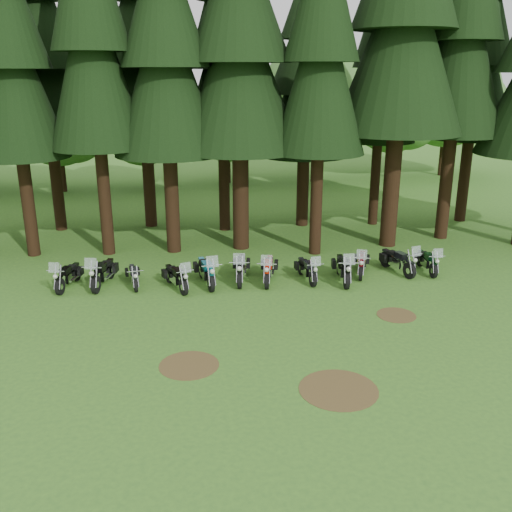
# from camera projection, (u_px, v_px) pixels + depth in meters

# --- Properties ---
(ground) EXTENTS (120.00, 120.00, 0.00)m
(ground) POSITION_uv_depth(u_px,v_px,m) (275.00, 330.00, 19.25)
(ground) COLOR #356523
(ground) RESTS_ON ground
(pine_front_2) EXTENTS (4.32, 4.32, 16.22)m
(pine_front_2) POSITION_uv_depth(u_px,v_px,m) (7.00, 36.00, 24.01)
(pine_front_2) COLOR black
(pine_front_2) RESTS_ON ground
(pine_front_3) EXTENTS (4.32, 4.32, 17.57)m
(pine_front_3) POSITION_uv_depth(u_px,v_px,m) (89.00, 16.00, 23.98)
(pine_front_3) COLOR black
(pine_front_3) RESTS_ON ground
(pine_front_4) EXTENTS (4.95, 4.95, 16.33)m
(pine_front_4) POSITION_uv_depth(u_px,v_px,m) (164.00, 35.00, 24.57)
(pine_front_4) COLOR black
(pine_front_4) RESTS_ON ground
(pine_front_5) EXTENTS (5.81, 5.81, 16.72)m
(pine_front_5) POSITION_uv_depth(u_px,v_px,m) (239.00, 30.00, 25.02)
(pine_front_5) COLOR black
(pine_front_5) RESTS_ON ground
(pine_front_6) EXTENTS (4.15, 4.15, 16.75)m
(pine_front_6) POSITION_uv_depth(u_px,v_px,m) (322.00, 28.00, 24.17)
(pine_front_6) COLOR black
(pine_front_6) RESTS_ON ground
(pine_front_8) EXTENTS (4.79, 4.79, 18.63)m
(pine_front_8) POSITION_uv_depth(u_px,v_px,m) (465.00, 6.00, 26.37)
(pine_front_8) COLOR black
(pine_front_8) RESTS_ON ground
(pine_back_1) EXTENTS (4.52, 4.52, 16.22)m
(pine_back_1) POSITION_uv_depth(u_px,v_px,m) (41.00, 41.00, 28.34)
(pine_back_1) COLOR black
(pine_back_1) RESTS_ON ground
(pine_back_2) EXTENTS (4.85, 4.85, 16.30)m
(pine_back_2) POSITION_uv_depth(u_px,v_px,m) (141.00, 41.00, 29.09)
(pine_back_2) COLOR black
(pine_back_2) RESTS_ON ground
(pine_back_3) EXTENTS (4.35, 4.35, 16.20)m
(pine_back_3) POSITION_uv_depth(u_px,v_px,m) (222.00, 41.00, 28.33)
(pine_back_3) COLOR black
(pine_back_3) RESTS_ON ground
(pine_back_4) EXTENTS (4.94, 4.94, 13.78)m
(pine_back_4) POSITION_uv_depth(u_px,v_px,m) (306.00, 72.00, 29.72)
(pine_back_4) COLOR black
(pine_back_4) RESTS_ON ground
(pine_back_5) EXTENTS (3.94, 3.94, 16.33)m
(pine_back_5) POSITION_uv_depth(u_px,v_px,m) (384.00, 41.00, 29.47)
(pine_back_5) COLOR black
(pine_back_5) RESTS_ON ground
(pine_back_6) EXTENTS (4.59, 4.59, 16.58)m
(pine_back_6) POSITION_uv_depth(u_px,v_px,m) (480.00, 39.00, 30.14)
(pine_back_6) COLOR black
(pine_back_6) RESTS_ON ground
(decid_2) EXTENTS (6.72, 6.53, 8.40)m
(decid_2) POSITION_uv_depth(u_px,v_px,m) (61.00, 121.00, 39.44)
(decid_2) COLOR black
(decid_2) RESTS_ON ground
(decid_3) EXTENTS (6.12, 5.95, 7.65)m
(decid_3) POSITION_uv_depth(u_px,v_px,m) (146.00, 126.00, 40.75)
(decid_3) COLOR black
(decid_3) RESTS_ON ground
(decid_4) EXTENTS (5.93, 5.76, 7.41)m
(decid_4) POSITION_uv_depth(u_px,v_px,m) (231.00, 125.00, 42.84)
(decid_4) COLOR black
(decid_4) RESTS_ON ground
(decid_5) EXTENTS (8.45, 8.21, 10.56)m
(decid_5) POSITION_uv_depth(u_px,v_px,m) (321.00, 100.00, 42.68)
(decid_5) COLOR black
(decid_5) RESTS_ON ground
(decid_6) EXTENTS (7.06, 6.86, 8.82)m
(decid_6) POSITION_uv_depth(u_px,v_px,m) (396.00, 112.00, 45.18)
(decid_6) COLOR black
(decid_6) RESTS_ON ground
(decid_7) EXTENTS (8.44, 8.20, 10.55)m
(decid_7) POSITION_uv_depth(u_px,v_px,m) (453.00, 98.00, 45.37)
(decid_7) COLOR black
(decid_7) RESTS_ON ground
(dirt_patch_0) EXTENTS (1.80, 1.80, 0.01)m
(dirt_patch_0) POSITION_uv_depth(u_px,v_px,m) (189.00, 365.00, 16.93)
(dirt_patch_0) COLOR #4C3D1E
(dirt_patch_0) RESTS_ON ground
(dirt_patch_1) EXTENTS (1.40, 1.40, 0.01)m
(dirt_patch_1) POSITION_uv_depth(u_px,v_px,m) (396.00, 315.00, 20.38)
(dirt_patch_1) COLOR #4C3D1E
(dirt_patch_1) RESTS_ON ground
(dirt_patch_2) EXTENTS (2.20, 2.20, 0.01)m
(dirt_patch_2) POSITION_uv_depth(u_px,v_px,m) (338.00, 389.00, 15.64)
(dirt_patch_2) COLOR #4C3D1E
(dirt_patch_2) RESTS_ON ground
(motorcycle_0) EXTENTS (0.87, 2.24, 1.42)m
(motorcycle_0) POSITION_uv_depth(u_px,v_px,m) (68.00, 276.00, 22.84)
(motorcycle_0) COLOR black
(motorcycle_0) RESTS_ON ground
(motorcycle_1) EXTENTS (0.91, 2.47, 1.56)m
(motorcycle_1) POSITION_uv_depth(u_px,v_px,m) (103.00, 274.00, 23.02)
(motorcycle_1) COLOR black
(motorcycle_1) RESTS_ON ground
(motorcycle_2) EXTENTS (0.41, 1.95, 0.80)m
(motorcycle_2) POSITION_uv_depth(u_px,v_px,m) (134.00, 276.00, 23.04)
(motorcycle_2) COLOR black
(motorcycle_2) RESTS_ON ground
(motorcycle_3) EXTENTS (1.03, 2.20, 1.42)m
(motorcycle_3) POSITION_uv_depth(u_px,v_px,m) (176.00, 278.00, 22.71)
(motorcycle_3) COLOR black
(motorcycle_3) RESTS_ON ground
(motorcycle_4) EXTENTS (0.67, 2.53, 1.59)m
(motorcycle_4) POSITION_uv_depth(u_px,v_px,m) (206.00, 272.00, 23.17)
(motorcycle_4) COLOR black
(motorcycle_4) RESTS_ON ground
(motorcycle_5) EXTENTS (0.75, 2.51, 1.57)m
(motorcycle_5) POSITION_uv_depth(u_px,v_px,m) (241.00, 269.00, 23.55)
(motorcycle_5) COLOR black
(motorcycle_5) RESTS_ON ground
(motorcycle_6) EXTENTS (0.88, 2.41, 1.52)m
(motorcycle_6) POSITION_uv_depth(u_px,v_px,m) (268.00, 270.00, 23.47)
(motorcycle_6) COLOR black
(motorcycle_6) RESTS_ON ground
(motorcycle_7) EXTENTS (0.49, 2.18, 1.36)m
(motorcycle_7) POSITION_uv_depth(u_px,v_px,m) (307.00, 270.00, 23.62)
(motorcycle_7) COLOR black
(motorcycle_7) RESTS_ON ground
(motorcycle_8) EXTENTS (0.65, 2.52, 1.58)m
(motorcycle_8) POSITION_uv_depth(u_px,v_px,m) (343.00, 269.00, 23.49)
(motorcycle_8) COLOR black
(motorcycle_8) RESTS_ON ground
(motorcycle_9) EXTENTS (1.05, 2.22, 1.43)m
(motorcycle_9) POSITION_uv_depth(u_px,v_px,m) (361.00, 264.00, 24.34)
(motorcycle_9) COLOR black
(motorcycle_9) RESTS_ON ground
(motorcycle_10) EXTENTS (0.90, 2.38, 1.51)m
(motorcycle_10) POSITION_uv_depth(u_px,v_px,m) (398.00, 262.00, 24.52)
(motorcycle_10) COLOR black
(motorcycle_10) RESTS_ON ground
(motorcycle_11) EXTENTS (0.45, 2.19, 1.38)m
(motorcycle_11) POSITION_uv_depth(u_px,v_px,m) (427.00, 262.00, 24.61)
(motorcycle_11) COLOR black
(motorcycle_11) RESTS_ON ground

